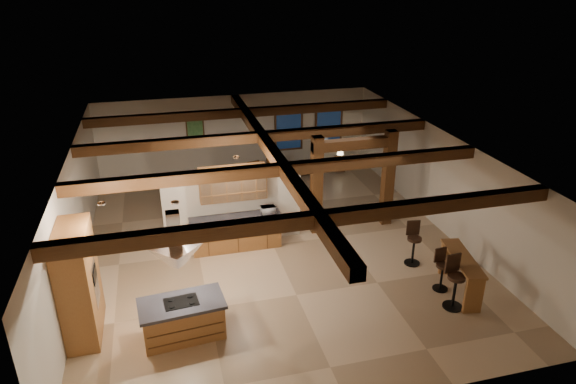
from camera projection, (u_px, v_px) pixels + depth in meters
name	position (u px, v px, depth m)	size (l,w,h in m)	color
ground	(273.00, 245.00, 14.35)	(12.00, 12.00, 0.00)	tan
room_walls	(272.00, 186.00, 13.63)	(12.00, 12.00, 12.00)	beige
ceiling_beams	(272.00, 151.00, 13.24)	(10.00, 12.00, 0.28)	#3D220F
timber_posts	(353.00, 172.00, 14.66)	(2.50, 0.30, 2.90)	#3D220F
partition_wall	(233.00, 206.00, 14.12)	(3.80, 0.18, 2.20)	beige
pantry_cabinet	(79.00, 283.00, 10.49)	(0.67, 1.60, 2.40)	brown
back_counter	(236.00, 232.00, 14.03)	(2.50, 0.66, 0.94)	brown
upper_display_cabinet	(233.00, 183.00, 13.65)	(1.80, 0.36, 0.95)	brown
range_hood	(177.00, 263.00, 10.10)	(1.10, 1.10, 1.40)	silver
back_windows	(309.00, 127.00, 19.65)	(2.70, 0.07, 1.70)	#3D220F
framed_art	(195.00, 130.00, 18.58)	(0.65, 0.05, 0.85)	#3D220F
recessed_cans	(176.00, 185.00, 10.90)	(3.16, 2.46, 0.03)	silver
kitchen_island	(183.00, 319.00, 10.64)	(1.81, 1.08, 0.87)	brown
dining_table	(261.00, 191.00, 16.96)	(1.86, 1.04, 0.65)	#401810
sofa	(297.00, 166.00, 19.24)	(1.93, 0.76, 0.57)	black
microwave	(268.00, 210.00, 14.00)	(0.38, 0.26, 0.21)	#B0B0B4
bar_counter	(461.00, 269.00, 12.03)	(0.79, 1.86, 0.95)	brown
side_table	(340.00, 164.00, 19.54)	(0.40, 0.40, 0.50)	#3D220F
table_lamp	(340.00, 153.00, 19.36)	(0.25, 0.25, 0.29)	black
bar_stool_a	(454.00, 282.00, 11.50)	(0.45, 0.45, 1.28)	black
bar_stool_b	(442.00, 269.00, 12.19)	(0.37, 0.37, 1.05)	black
bar_stool_c	(413.00, 243.00, 13.24)	(0.41, 0.42, 1.17)	black
dining_chairs	(261.00, 183.00, 16.84)	(2.32, 2.32, 1.23)	#3D220F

